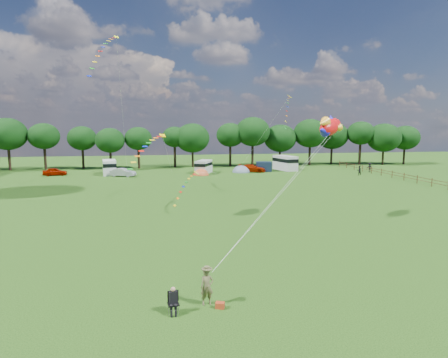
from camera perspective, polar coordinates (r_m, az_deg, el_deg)
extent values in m
plane|color=black|center=(23.52, 3.42, -12.39)|extent=(180.00, 180.00, 0.00)
cylinder|color=black|center=(82.02, -29.89, 2.62)|extent=(0.49, 0.49, 4.21)
ellipsoid|color=black|center=(81.81, -30.12, 5.94)|extent=(7.11, 7.11, 6.05)
cylinder|color=black|center=(80.39, -25.59, 2.82)|extent=(0.49, 0.49, 4.25)
ellipsoid|color=black|center=(80.19, -25.77, 5.90)|extent=(5.86, 5.86, 4.98)
cylinder|color=black|center=(79.43, -20.68, 2.91)|extent=(0.47, 0.47, 3.90)
ellipsoid|color=black|center=(79.22, -20.82, 5.82)|extent=(5.58, 5.58, 4.74)
cylinder|color=black|center=(75.56, -16.87, 2.72)|extent=(0.44, 0.44, 3.56)
ellipsoid|color=black|center=(75.33, -16.99, 5.65)|extent=(5.56, 5.56, 4.73)
cylinder|color=black|center=(76.04, -12.85, 3.04)|extent=(0.47, 0.47, 3.95)
ellipsoid|color=black|center=(75.82, -12.94, 6.03)|extent=(5.33, 5.33, 4.53)
cylinder|color=black|center=(77.78, -7.49, 3.42)|extent=(0.50, 0.50, 4.33)
ellipsoid|color=black|center=(77.58, -7.55, 6.38)|extent=(4.95, 4.95, 4.21)
cylinder|color=black|center=(77.60, -4.79, 3.07)|extent=(0.43, 0.43, 3.31)
ellipsoid|color=black|center=(77.36, -4.83, 6.24)|extent=(7.03, 7.03, 5.98)
cylinder|color=black|center=(78.88, 0.96, 3.56)|extent=(0.50, 0.50, 4.36)
ellipsoid|color=black|center=(78.67, 0.97, 6.73)|extent=(5.84, 5.84, 4.97)
cylinder|color=black|center=(79.02, 4.36, 3.61)|extent=(0.51, 0.51, 4.55)
ellipsoid|color=black|center=(78.80, 4.40, 7.20)|extent=(7.15, 7.15, 6.08)
cylinder|color=black|center=(81.49, 8.49, 3.20)|extent=(0.42, 0.42, 3.21)
ellipsoid|color=black|center=(81.26, 8.55, 6.15)|extent=(6.90, 6.90, 5.86)
cylinder|color=black|center=(83.11, 12.91, 3.51)|extent=(0.48, 0.48, 4.17)
ellipsoid|color=black|center=(82.90, 13.01, 6.80)|extent=(7.16, 7.16, 6.09)
cylinder|color=black|center=(87.34, 16.05, 3.44)|extent=(0.45, 0.45, 3.66)
ellipsoid|color=black|center=(87.14, 16.16, 6.37)|extent=(7.05, 7.05, 5.99)
cylinder|color=black|center=(87.63, 19.99, 3.61)|extent=(0.52, 0.52, 4.65)
ellipsoid|color=black|center=(87.45, 20.13, 6.58)|extent=(5.96, 5.96, 5.06)
cylinder|color=black|center=(89.02, 23.04, 3.04)|extent=(0.42, 0.42, 3.19)
ellipsoid|color=black|center=(88.81, 23.19, 5.81)|extent=(7.23, 7.23, 6.14)
cylinder|color=black|center=(92.37, 25.73, 3.15)|extent=(0.44, 0.44, 3.52)
ellipsoid|color=black|center=(92.17, 25.88, 5.68)|extent=(6.22, 6.22, 5.28)
cylinder|color=#472D19|center=(56.90, 30.99, -0.86)|extent=(0.12, 0.12, 1.20)
cylinder|color=#472D19|center=(59.18, 29.10, -0.44)|extent=(0.12, 0.12, 1.20)
cylinder|color=#472D19|center=(57.99, 30.05, -0.30)|extent=(0.08, 3.00, 0.08)
cylinder|color=#472D19|center=(58.04, 30.03, -0.69)|extent=(0.08, 3.00, 0.08)
cylinder|color=#472D19|center=(61.51, 27.36, -0.04)|extent=(0.12, 0.12, 1.20)
cylinder|color=#472D19|center=(60.29, 28.24, 0.09)|extent=(0.08, 3.00, 0.08)
cylinder|color=#472D19|center=(60.34, 28.21, -0.28)|extent=(0.08, 3.00, 0.08)
cylinder|color=#472D19|center=(63.90, 25.74, 0.32)|extent=(0.12, 0.12, 1.20)
cylinder|color=#472D19|center=(62.66, 26.56, 0.46)|extent=(0.08, 3.00, 0.08)
cylinder|color=#472D19|center=(62.71, 26.53, 0.10)|extent=(0.08, 3.00, 0.08)
cylinder|color=#472D19|center=(66.34, 24.24, 0.66)|extent=(0.12, 0.12, 1.20)
cylinder|color=#472D19|center=(65.08, 25.00, 0.80)|extent=(0.08, 3.00, 0.08)
cylinder|color=#472D19|center=(65.12, 24.98, 0.45)|extent=(0.08, 3.00, 0.08)
cylinder|color=#472D19|center=(68.82, 22.85, 0.98)|extent=(0.12, 0.12, 1.20)
cylinder|color=#472D19|center=(67.54, 23.55, 1.12)|extent=(0.08, 3.00, 0.08)
cylinder|color=#472D19|center=(67.58, 23.53, 0.78)|extent=(0.08, 3.00, 0.08)
cylinder|color=#472D19|center=(71.35, 21.56, 1.27)|extent=(0.12, 0.12, 1.20)
cylinder|color=#472D19|center=(70.04, 22.21, 1.41)|extent=(0.08, 3.00, 0.08)
cylinder|color=#472D19|center=(70.09, 22.19, 1.08)|extent=(0.08, 3.00, 0.08)
cylinder|color=#472D19|center=(73.91, 20.35, 1.54)|extent=(0.12, 0.12, 1.20)
cylinder|color=#472D19|center=(72.59, 20.96, 1.68)|extent=(0.08, 3.00, 0.08)
cylinder|color=#472D19|center=(72.63, 20.94, 1.37)|extent=(0.08, 3.00, 0.08)
cylinder|color=#472D19|center=(76.50, 19.23, 1.79)|extent=(0.12, 0.12, 1.20)
cylinder|color=#472D19|center=(75.16, 19.79, 1.93)|extent=(0.08, 3.00, 0.08)
cylinder|color=#472D19|center=(75.20, 19.78, 1.63)|extent=(0.08, 3.00, 0.08)
cylinder|color=#472D19|center=(79.12, 18.18, 2.02)|extent=(0.12, 0.12, 1.20)
cylinder|color=#472D19|center=(77.77, 18.71, 2.17)|extent=(0.08, 3.00, 0.08)
cylinder|color=#472D19|center=(77.81, 18.69, 1.87)|extent=(0.08, 3.00, 0.08)
cylinder|color=#472D19|center=(81.77, 17.19, 2.24)|extent=(0.12, 0.12, 1.20)
cylinder|color=#472D19|center=(80.41, 17.69, 2.38)|extent=(0.08, 3.00, 0.08)
cylinder|color=#472D19|center=(80.44, 17.68, 2.10)|extent=(0.08, 3.00, 0.08)
imported|color=#951300|center=(69.63, -24.36, 1.01)|extent=(4.11, 2.03, 1.31)
imported|color=#979BA0|center=(64.42, -15.14, 0.98)|extent=(4.22, 2.86, 1.40)
imported|color=#911D02|center=(68.68, 4.30, 1.65)|extent=(5.11, 3.63, 1.41)
cube|color=silver|center=(67.78, -17.06, 1.71)|extent=(2.88, 5.31, 2.52)
cube|color=black|center=(67.73, -17.08, 2.15)|extent=(2.93, 5.41, 0.60)
cylinder|color=black|center=(66.30, -16.99, 0.80)|extent=(0.74, 0.36, 0.71)
cylinder|color=black|center=(69.45, -17.07, 1.10)|extent=(0.74, 0.36, 0.71)
cube|color=#B8B8BB|center=(66.89, -3.11, 1.88)|extent=(3.64, 4.99, 2.30)
cube|color=black|center=(66.85, -3.12, 2.28)|extent=(3.71, 5.09, 0.54)
cylinder|color=black|center=(65.61, -3.48, 1.03)|extent=(0.69, 0.48, 0.65)
cylinder|color=black|center=(68.36, -2.76, 1.31)|extent=(0.69, 0.48, 0.65)
cube|color=#BDBEC0|center=(72.61, 9.29, 2.43)|extent=(3.51, 5.86, 2.74)
cube|color=black|center=(72.56, 9.30, 2.87)|extent=(3.58, 5.98, 0.65)
cylinder|color=black|center=(71.26, 10.01, 1.52)|extent=(0.81, 0.45, 0.77)
cylinder|color=black|center=(74.16, 8.56, 1.80)|extent=(0.81, 0.45, 0.77)
ellipsoid|color=#C9562A|center=(64.31, -3.50, 0.62)|extent=(2.56, 2.95, 2.11)
cylinder|color=#C9562A|center=(64.30, -3.50, 0.64)|extent=(2.69, 2.69, 0.08)
ellipsoid|color=slate|center=(68.36, 2.63, 1.06)|extent=(3.13, 3.59, 2.44)
cylinder|color=slate|center=(68.35, 2.63, 1.07)|extent=(3.28, 3.28, 0.08)
cube|color=#111E32|center=(70.02, 6.09, 1.90)|extent=(3.34, 2.95, 1.78)
imported|color=brown|center=(17.95, -2.62, -16.10)|extent=(0.67, 0.48, 1.70)
cylinder|color=#99999E|center=(17.38, -8.42, -19.34)|extent=(0.02, 0.02, 0.43)
cylinder|color=#99999E|center=(17.39, -6.97, -19.29)|extent=(0.02, 0.02, 0.43)
cylinder|color=#99999E|center=(17.75, -8.45, -18.72)|extent=(0.02, 0.02, 0.43)
cylinder|color=#99999E|center=(17.76, -7.04, -18.68)|extent=(0.02, 0.02, 0.43)
cube|color=black|center=(17.47, -7.73, -18.37)|extent=(0.55, 0.54, 0.05)
cube|color=black|center=(17.56, -7.78, -17.24)|extent=(0.49, 0.11, 0.52)
cube|color=black|center=(17.37, -7.76, -17.42)|extent=(0.39, 0.27, 0.55)
sphere|color=tan|center=(17.20, -7.78, -16.31)|extent=(0.21, 0.21, 0.21)
cube|color=#AC3819|center=(17.89, -0.62, -18.69)|extent=(0.47, 0.39, 0.28)
ellipsoid|color=red|center=(33.72, 15.89, 7.65)|extent=(3.53, 3.34, 2.05)
ellipsoid|color=#F4C500|center=(33.72, 15.88, 7.38)|extent=(2.20, 2.08, 1.12)
cone|color=yellow|center=(32.31, 14.83, 8.26)|extent=(1.54, 1.50, 1.08)
cone|color=#1B18CB|center=(32.31, 14.79, 7.13)|extent=(1.54, 1.50, 1.08)
cone|color=#1B18CB|center=(33.83, 16.00, 8.77)|extent=(1.17, 1.18, 0.91)
sphere|color=white|center=(35.00, 16.12, 7.96)|extent=(0.34, 0.34, 0.34)
sphere|color=black|center=(35.10, 16.10, 7.96)|extent=(0.17, 0.17, 0.17)
cube|color=#D0DD0D|center=(52.29, -16.08, 20.08)|extent=(0.69, 0.65, 0.34)
cube|color=red|center=(51.78, -16.45, 19.93)|extent=(0.55, 0.38, 0.10)
cube|color=orange|center=(51.27, -16.82, 19.74)|extent=(0.55, 0.37, 0.11)
cube|color=yellow|center=(50.75, -17.20, 19.45)|extent=(0.55, 0.37, 0.11)
cube|color=#198C1E|center=(50.22, -17.57, 19.07)|extent=(0.55, 0.37, 0.12)
cube|color=#0C1EB2|center=(49.67, -17.95, 18.59)|extent=(0.55, 0.36, 0.13)
cube|color=red|center=(49.11, -18.33, 18.01)|extent=(0.54, 0.36, 0.14)
cube|color=orange|center=(48.55, -18.72, 17.31)|extent=(0.54, 0.36, 0.15)
cube|color=yellow|center=(47.98, -19.10, 16.51)|extent=(0.54, 0.35, 0.16)
cube|color=#198C1E|center=(47.42, -19.48, 15.59)|extent=(0.54, 0.34, 0.16)
cube|color=#0C1EB2|center=(46.86, -19.87, 14.56)|extent=(0.54, 0.34, 0.17)
cube|color=#FFD200|center=(45.62, -9.35, 6.55)|extent=(0.81, 0.75, 0.40)
cube|color=red|center=(45.17, -9.86, 6.39)|extent=(0.64, 0.43, 0.11)
cube|color=orange|center=(44.73, -10.37, 6.18)|extent=(0.64, 0.43, 0.12)
cube|color=yellow|center=(44.29, -10.89, 5.85)|extent=(0.64, 0.43, 0.13)
cube|color=#198C1E|center=(43.86, -11.42, 5.42)|extent=(0.64, 0.42, 0.14)
cube|color=#0C1EB2|center=(43.44, -11.96, 4.87)|extent=(0.64, 0.42, 0.15)
cube|color=red|center=(43.03, -12.50, 4.20)|extent=(0.64, 0.41, 0.16)
cube|color=orange|center=(42.64, -13.05, 3.41)|extent=(0.63, 0.41, 0.17)
cube|color=yellow|center=(42.27, -13.61, 2.50)|extent=(0.63, 0.40, 0.18)
cube|color=#198C1E|center=(41.92, -14.17, 1.47)|extent=(0.63, 0.39, 0.19)
cube|color=gold|center=(39.65, -4.21, 0.93)|extent=(0.67, 0.73, 0.36)
cube|color=red|center=(39.10, -4.59, 0.72)|extent=(0.39, 0.58, 0.10)
cube|color=orange|center=(38.55, -4.98, 0.45)|extent=(0.39, 0.58, 0.11)
cube|color=yellow|center=(38.02, -5.38, 0.05)|extent=(0.38, 0.58, 0.12)
cube|color=#198C1E|center=(37.50, -5.78, -0.49)|extent=(0.38, 0.58, 0.13)
cube|color=#0C1EB2|center=(37.00, -6.20, -1.16)|extent=(0.37, 0.58, 0.14)
cube|color=red|center=(36.52, -6.63, -1.97)|extent=(0.37, 0.57, 0.15)
cube|color=orange|center=(36.06, -7.07, -2.93)|extent=(0.36, 0.57, 0.16)
cube|color=yellow|center=(35.64, -7.52, -4.04)|extent=(0.36, 0.57, 0.16)
imported|color=black|center=(67.97, 19.88, 1.23)|extent=(0.80, 0.51, 1.63)
imported|color=black|center=(73.35, 21.30, 1.67)|extent=(1.15, 0.56, 1.75)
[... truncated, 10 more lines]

